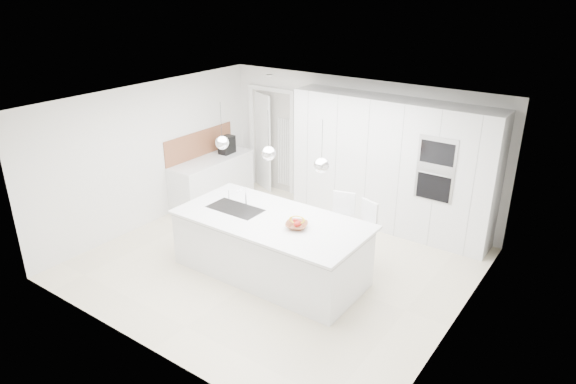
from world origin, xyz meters
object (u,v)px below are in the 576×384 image
Objects in this scene: espresso_machine at (227,145)px; bar_stool_left at (338,229)px; island_base at (270,248)px; fruit_bowl at (297,225)px; bar_stool_right at (364,236)px.

espresso_machine reaches higher than bar_stool_left.
bar_stool_left is (3.16, -1.02, -0.52)m from espresso_machine.
fruit_bowl is at bearing -0.25° from island_base.
fruit_bowl is at bearing -100.84° from bar_stool_right.
bar_stool_left is at bearing -20.84° from espresso_machine.
island_base is 2.69× the size of bar_stool_right.
island_base is at bearing -40.36° from espresso_machine.
island_base is 1.12m from bar_stool_left.
espresso_machine is at bearing 142.57° from island_base.
island_base is at bearing -117.69° from bar_stool_right.
bar_stool_left reaches higher than fruit_bowl.
espresso_machine is (-3.00, 1.94, 0.13)m from fruit_bowl.
espresso_machine is 0.31× the size of bar_stool_left.
bar_stool_left reaches higher than island_base.
espresso_machine is 0.33× the size of bar_stool_right.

